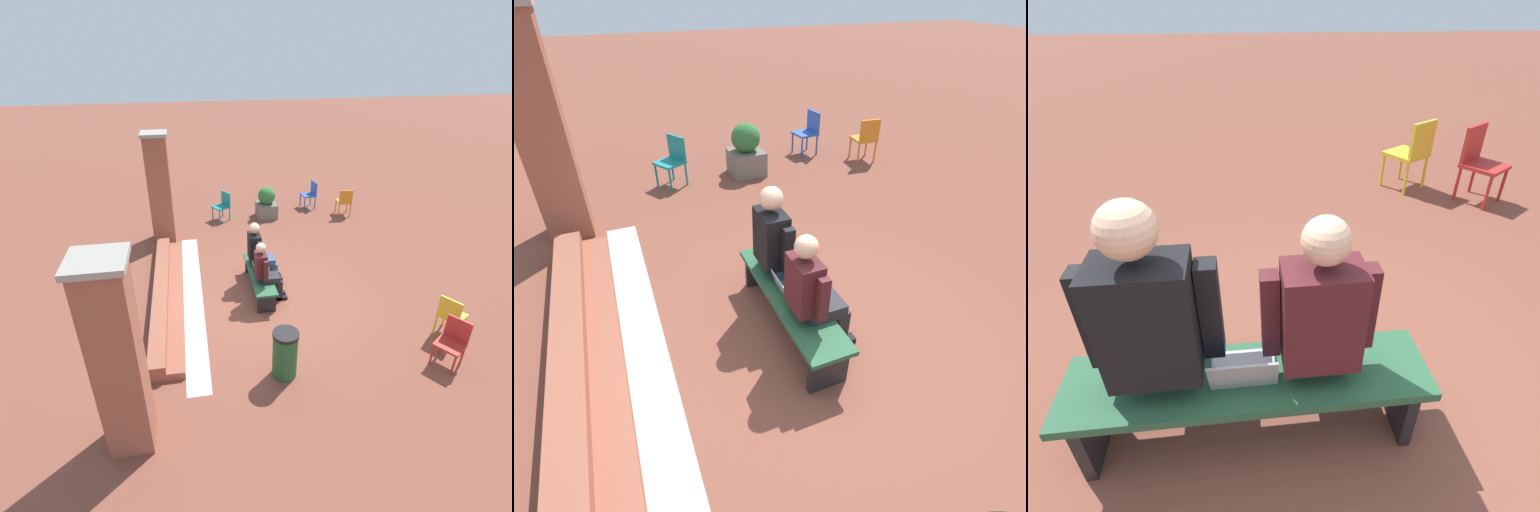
% 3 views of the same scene
% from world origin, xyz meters
% --- Properties ---
extents(ground_plane, '(60.00, 60.00, 0.00)m').
position_xyz_m(ground_plane, '(0.00, 0.00, 0.00)').
color(ground_plane, brown).
extents(concrete_strip, '(5.51, 0.40, 0.01)m').
position_xyz_m(concrete_strip, '(0.31, 1.47, 0.00)').
color(concrete_strip, '#B7B2A8').
rests_on(concrete_strip, ground).
extents(brick_steps, '(4.71, 0.60, 0.30)m').
position_xyz_m(brick_steps, '(0.31, 2.02, 0.12)').
color(brick_steps, '#93513D').
rests_on(brick_steps, ground).
extents(brick_pillar_right_of_steps, '(0.64, 0.64, 2.86)m').
position_xyz_m(brick_pillar_right_of_steps, '(3.26, 2.10, 1.44)').
color(brick_pillar_right_of_steps, '#93513D').
rests_on(brick_pillar_right_of_steps, ground).
extents(bench, '(1.80, 0.44, 0.45)m').
position_xyz_m(bench, '(0.31, 0.02, 0.35)').
color(bench, '#285638').
rests_on(bench, ground).
extents(person_student, '(0.53, 0.67, 1.32)m').
position_xyz_m(person_student, '(-0.03, -0.04, 0.71)').
color(person_student, '#232328').
rests_on(person_student, ground).
extents(person_adult, '(0.59, 0.75, 1.43)m').
position_xyz_m(person_adult, '(0.70, -0.05, 0.75)').
color(person_adult, '#384C75').
rests_on(person_adult, ground).
extents(laptop, '(0.32, 0.29, 0.21)m').
position_xyz_m(laptop, '(0.33, 0.04, 0.50)').
color(laptop, '#9EA0A5').
rests_on(laptop, bench).
extents(plastic_chair_near_bench_right, '(0.47, 0.47, 0.84)m').
position_xyz_m(plastic_chair_near_bench_right, '(4.82, -2.47, 0.48)').
color(plastic_chair_near_bench_right, '#2D56B7').
rests_on(plastic_chair_near_bench_right, ground).
extents(plastic_chair_near_bench_left, '(0.57, 0.57, 0.84)m').
position_xyz_m(plastic_chair_near_bench_left, '(4.31, 0.40, 0.48)').
color(plastic_chair_near_bench_left, teal).
rests_on(plastic_chair_near_bench_left, ground).
extents(plastic_chair_by_pillar, '(0.46, 0.46, 0.84)m').
position_xyz_m(plastic_chair_by_pillar, '(3.99, -3.30, 0.48)').
color(plastic_chair_by_pillar, orange).
rests_on(plastic_chair_by_pillar, ground).
extents(planter, '(0.60, 0.60, 0.94)m').
position_xyz_m(planter, '(4.27, -0.93, 0.44)').
color(planter, '#6B665B').
rests_on(planter, ground).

